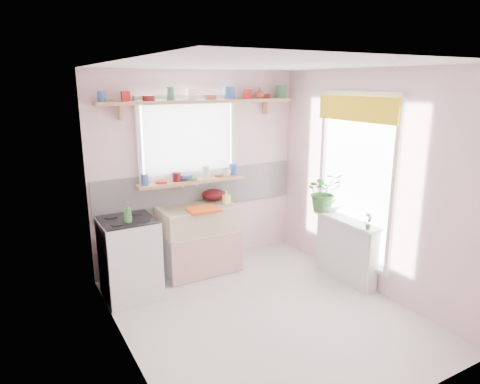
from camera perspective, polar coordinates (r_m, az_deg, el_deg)
room at (r=5.20m, az=4.46°, el=3.57°), size 3.20×3.20×3.20m
sink_unit at (r=5.45m, az=-5.45°, el=-6.22°), size 0.95×0.65×1.11m
cooker at (r=4.94m, az=-14.49°, el=-8.53°), size 0.58×0.58×0.93m
radiator_ledge at (r=5.37m, az=13.95°, el=-7.30°), size 0.22×0.95×0.78m
windowsill at (r=5.41m, az=-6.44°, el=1.44°), size 1.40×0.22×0.04m
pine_shelf at (r=5.33m, az=-5.19°, el=11.93°), size 2.52×0.24×0.04m
shelf_crockery at (r=5.32m, az=-5.44°, el=12.73°), size 2.47×0.11×0.12m
sill_crockery at (r=5.38m, az=-6.63°, el=2.20°), size 1.35×0.11×0.12m
dish_tray at (r=5.13m, az=-4.88°, el=-2.36°), size 0.40×0.31×0.04m
colander at (r=5.60m, az=-3.50°, el=-0.34°), size 0.39×0.39×0.14m
jade_plant at (r=5.43m, az=11.13°, el=0.06°), size 0.55×0.51×0.50m
fruit_bowl at (r=5.53m, az=11.63°, el=-1.94°), size 0.39×0.39×0.08m
herb_pot at (r=4.89m, az=16.74°, el=-3.71°), size 0.12×0.10×0.20m
soap_bottle_sink at (r=5.42m, az=-1.81°, el=-0.67°), size 0.08×0.09×0.17m
sill_cup at (r=5.53m, az=-1.95°, el=2.58°), size 0.17×0.17×0.11m
sill_bowl at (r=5.42m, az=-7.48°, el=2.02°), size 0.25×0.25×0.07m
shelf_vase at (r=5.72m, az=2.64°, el=13.05°), size 0.17×0.17×0.14m
cooker_bottle at (r=4.63m, az=-14.75°, el=-2.64°), size 0.11×0.11×0.22m
fruit at (r=5.53m, az=11.66°, el=-1.30°), size 0.20×0.14×0.10m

